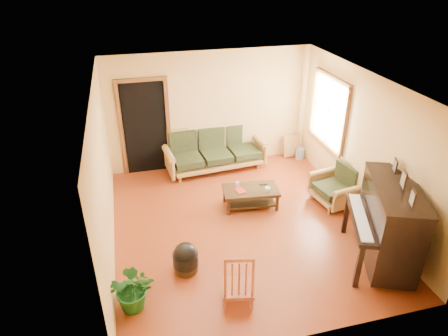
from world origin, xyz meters
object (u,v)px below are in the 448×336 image
object	(u,v)px
red_chair	(238,275)
piano	(389,225)
potted_plant	(133,288)
sofa	(215,150)
coffee_table	(250,197)
armchair	(334,185)
ceramic_crock	(300,154)
footstool	(186,261)

from	to	relation	value
red_chair	piano	bearing A→B (deg)	17.53
potted_plant	sofa	bearing A→B (deg)	61.33
coffee_table	potted_plant	bearing A→B (deg)	-138.86
armchair	piano	world-z (taller)	piano
piano	red_chair	size ratio (longest dim) A/B	1.68
ceramic_crock	potted_plant	world-z (taller)	potted_plant
red_chair	coffee_table	bearing A→B (deg)	79.94
sofa	ceramic_crock	world-z (taller)	sofa
coffee_table	piano	bearing A→B (deg)	-51.74
armchair	sofa	bearing A→B (deg)	124.85
coffee_table	ceramic_crock	bearing A→B (deg)	42.99
footstool	ceramic_crock	xyz separation A→B (m)	(3.27, 3.10, -0.06)
armchair	footstool	distance (m)	3.32
footstool	ceramic_crock	distance (m)	4.51
coffee_table	potted_plant	xyz separation A→B (m)	(-2.31, -2.02, 0.16)
sofa	footstool	world-z (taller)	sofa
coffee_table	potted_plant	world-z (taller)	potted_plant
sofa	red_chair	size ratio (longest dim) A/B	2.41
coffee_table	footstool	world-z (taller)	coffee_table
footstool	ceramic_crock	bearing A→B (deg)	43.54
armchair	red_chair	size ratio (longest dim) A/B	0.91
armchair	footstool	world-z (taller)	armchair
coffee_table	footstool	size ratio (longest dim) A/B	2.67
sofa	ceramic_crock	size ratio (longest dim) A/B	8.71
footstool	ceramic_crock	world-z (taller)	footstool
sofa	ceramic_crock	distance (m)	2.09
potted_plant	coffee_table	bearing A→B (deg)	41.14
armchair	potted_plant	world-z (taller)	armchair
piano	footstool	size ratio (longest dim) A/B	3.92
footstool	red_chair	size ratio (longest dim) A/B	0.43
coffee_table	footstool	xyz separation A→B (m)	(-1.51, -1.47, -0.00)
armchair	ceramic_crock	size ratio (longest dim) A/B	3.27
coffee_table	ceramic_crock	distance (m)	2.40
red_chair	potted_plant	distance (m)	1.43
sofa	potted_plant	distance (m)	4.17
sofa	armchair	bearing A→B (deg)	-51.00
footstool	red_chair	bearing A→B (deg)	-51.76
coffee_table	red_chair	xyz separation A→B (m)	(-0.90, -2.24, 0.27)
piano	potted_plant	distance (m)	3.89
piano	red_chair	bearing A→B (deg)	-152.45
red_chair	potted_plant	size ratio (longest dim) A/B	1.29
armchair	coffee_table	bearing A→B (deg)	159.96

